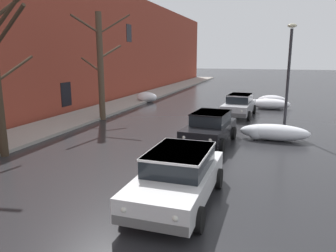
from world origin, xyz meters
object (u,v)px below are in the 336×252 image
at_px(sedan_silver_parked_kerbside_mid, 239,105).
at_px(street_lamp_post, 288,73).
at_px(bare_tree_mid_block, 101,65).
at_px(sedan_black_parked_kerbside_close, 210,127).
at_px(sedan_white_approaching_near_lane, 178,175).

distance_m(sedan_silver_parked_kerbside_mid, street_lamp_post, 5.37).
relative_size(bare_tree_mid_block, sedan_black_parked_kerbside_close, 1.60).
relative_size(sedan_white_approaching_near_lane, sedan_black_parked_kerbside_close, 1.07).
relative_size(sedan_silver_parked_kerbside_mid, street_lamp_post, 0.80).
xyz_separation_m(sedan_white_approaching_near_lane, sedan_silver_parked_kerbside_mid, (0.28, 13.51, -0.00)).
distance_m(bare_tree_mid_block, street_lamp_post, 10.70).
bearing_deg(sedan_silver_parked_kerbside_mid, sedan_black_parked_kerbside_close, -94.50).
height_order(bare_tree_mid_block, sedan_white_approaching_near_lane, bare_tree_mid_block).
relative_size(sedan_black_parked_kerbside_close, street_lamp_post, 0.74).
xyz_separation_m(bare_tree_mid_block, sedan_black_parked_kerbside_close, (7.40, -3.50, -2.62)).
bearing_deg(street_lamp_post, sedan_black_parked_kerbside_close, -134.90).
bearing_deg(sedan_white_approaching_near_lane, sedan_silver_parked_kerbside_mid, 88.81).
distance_m(bare_tree_mid_block, sedan_silver_parked_kerbside_mid, 9.22).
bearing_deg(sedan_black_parked_kerbside_close, sedan_white_approaching_near_lane, -87.26).
bearing_deg(bare_tree_mid_block, street_lamp_post, -1.01).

